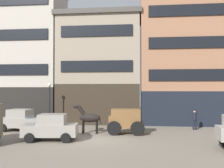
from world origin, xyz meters
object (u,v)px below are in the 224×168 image
at_px(cargo_wagon, 125,120).
at_px(draft_horse, 89,118).
at_px(sedan_light, 51,127).
at_px(pedestrian_officer, 195,119).
at_px(sedan_dark, 21,120).
at_px(streetlamp_curbside, 49,99).

xyz_separation_m(cargo_wagon, draft_horse, (-2.95, -0.00, 0.12)).
xyz_separation_m(sedan_light, pedestrian_officer, (10.97, 5.63, 0.07)).
distance_m(sedan_dark, streetlamp_curbside, 3.30).
bearing_deg(streetlamp_curbside, cargo_wagon, -21.45).
bearing_deg(sedan_light, pedestrian_officer, 27.20).
distance_m(draft_horse, sedan_dark, 6.01).
bearing_deg(pedestrian_officer, draft_horse, -163.39).
distance_m(cargo_wagon, sedan_light, 5.86).
xyz_separation_m(cargo_wagon, pedestrian_officer, (5.93, 2.65, -0.17)).
bearing_deg(cargo_wagon, sedan_light, -149.33).
relative_size(cargo_wagon, pedestrian_officer, 1.63).
bearing_deg(sedan_dark, draft_horse, -5.82).
distance_m(pedestrian_officer, streetlamp_curbside, 13.30).
xyz_separation_m(draft_horse, sedan_light, (-2.08, -2.99, -0.36)).
bearing_deg(sedan_light, cargo_wagon, 30.67).
bearing_deg(sedan_dark, cargo_wagon, -3.89).
distance_m(cargo_wagon, sedan_dark, 8.95).
distance_m(cargo_wagon, draft_horse, 2.95).
distance_m(cargo_wagon, pedestrian_officer, 6.50).
xyz_separation_m(sedan_dark, sedan_light, (3.89, -3.59, 0.00)).
relative_size(draft_horse, pedestrian_officer, 1.31).
distance_m(cargo_wagon, streetlamp_curbside, 7.94).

